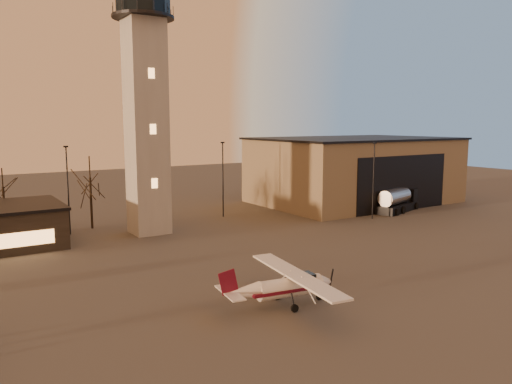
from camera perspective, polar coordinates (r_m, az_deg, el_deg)
ground at (r=34.29m, az=6.54°, el=-13.94°), size 220.00×220.00×0.00m
control_tower at (r=58.28m, az=-12.54°, el=11.32°), size 6.80×6.80×32.60m
hangar at (r=81.52m, az=11.15°, el=2.51°), size 30.60×20.60×10.30m
light_poles at (r=59.75m, az=-12.10°, el=0.75°), size 58.50×12.25×10.14m
tree_row at (r=64.40m, az=-26.65°, el=1.06°), size 37.20×9.20×8.80m
cessna_front at (r=35.77m, az=4.07°, el=-11.10°), size 9.23×11.63×3.19m
fuel_truck at (r=74.58m, az=15.95°, el=-1.10°), size 9.58×5.19×3.42m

